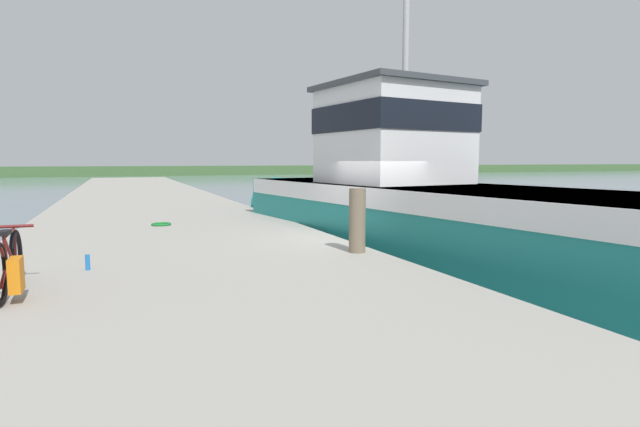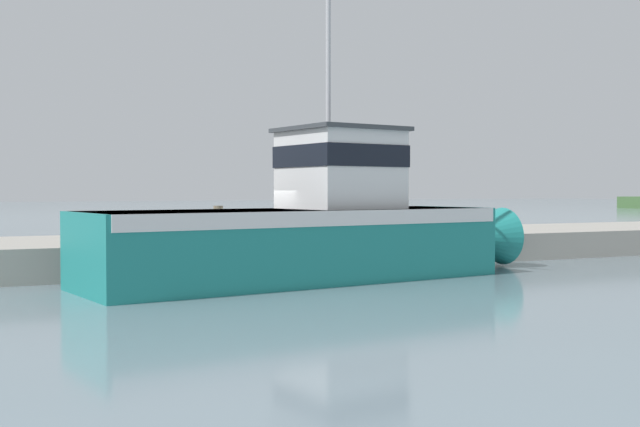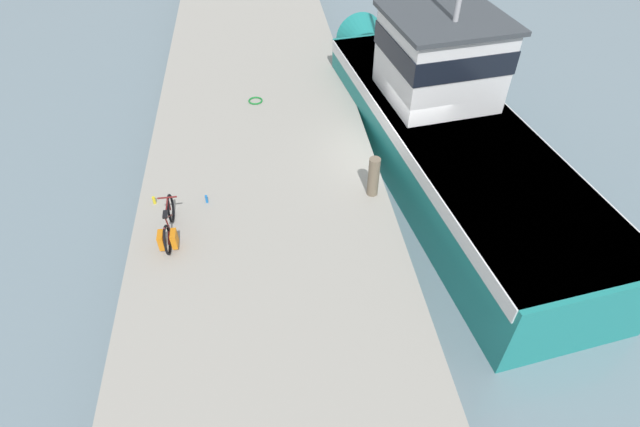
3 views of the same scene
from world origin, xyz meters
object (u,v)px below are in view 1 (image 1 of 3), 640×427
Objects in this scene: bicycle_touring at (6,267)px; water_bottle_by_bike at (88,262)px; boat_green_anchored at (374,177)px; mooring_post at (357,220)px; fishing_boat_main at (414,206)px.

bicycle_touring is 7.86× the size of water_bottle_by_bike.
mooring_post is (-20.11, -36.76, 0.62)m from boat_green_anchored.
fishing_boat_main reaches higher than mooring_post.
mooring_post reaches higher than water_bottle_by_bike.
water_bottle_by_bike is (-24.25, -36.58, 0.19)m from boat_green_anchored.
fishing_boat_main is 2.17× the size of boat_green_anchored.
bicycle_touring is (-25.02, -37.75, 0.43)m from boat_green_anchored.
fishing_boat_main is 6.85m from water_bottle_by_bike.
bicycle_touring is 1.42m from water_bottle_by_bike.
mooring_post is 4.17m from water_bottle_by_bike.
mooring_post is (4.91, 0.98, 0.20)m from bicycle_touring.
boat_green_anchored reaches higher than mooring_post.
fishing_boat_main reaches higher than boat_green_anchored.
mooring_post is at bearing -147.62° from fishing_boat_main.
water_bottle_by_bike is at bearing 177.40° from mooring_post.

